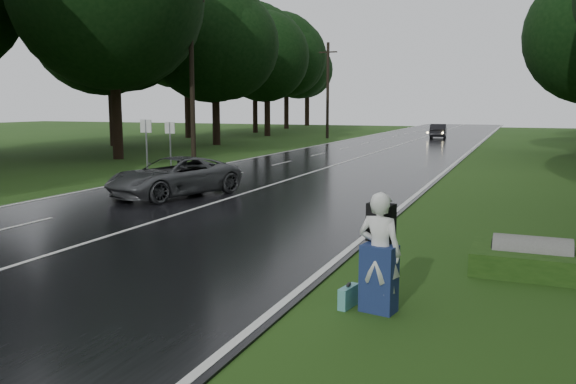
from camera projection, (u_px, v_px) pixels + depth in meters
name	position (u px, v px, depth m)	size (l,w,h in m)	color
ground	(45.00, 258.00, 12.20)	(160.00, 160.00, 0.00)	#234514
road	(334.00, 166.00, 30.49)	(12.00, 140.00, 0.04)	black
lane_center	(334.00, 165.00, 30.49)	(0.12, 140.00, 0.01)	silver
grey_car	(174.00, 177.00, 20.19)	(2.25, 4.88, 1.36)	#444648
far_car	(438.00, 131.00, 55.24)	(1.45, 4.16, 1.37)	black
hitchhiker	(379.00, 256.00, 8.93)	(0.76, 0.71, 1.90)	silver
suitcase	(348.00, 297.00, 9.21)	(0.14, 0.48, 0.34)	teal
culvert	(530.00, 272.00, 11.16)	(0.71, 0.71, 1.43)	slate
utility_pole_mid	(194.00, 160.00, 33.55)	(1.80, 0.28, 9.89)	black
utility_pole_far	(327.00, 138.00, 55.97)	(1.80, 0.28, 9.07)	black
road_sign_a	(148.00, 173.00, 27.32)	(0.61, 0.10, 2.52)	white
road_sign_b	(171.00, 169.00, 29.12)	(0.56, 0.10, 2.35)	white
tree_left_d	(119.00, 159.00, 34.48)	(10.33, 10.33, 16.13)	black
tree_left_e	(217.00, 145.00, 46.84)	(8.86, 8.86, 13.84)	black
tree_left_f	(267.00, 136.00, 60.13)	(8.93, 8.93, 13.95)	black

